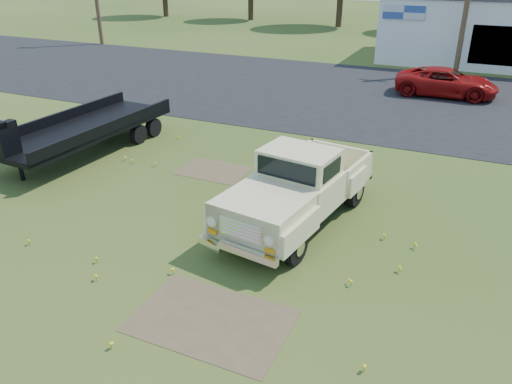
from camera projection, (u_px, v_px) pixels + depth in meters
ground at (217, 233)px, 12.65m from camera, size 140.00×140.00×0.00m
asphalt_lot at (359, 95)px, 24.98m from camera, size 90.00×14.00×0.02m
dirt_patch_a at (211, 321)px, 9.63m from camera, size 3.00×2.00×0.01m
dirt_patch_b at (214, 171)px, 16.27m from camera, size 2.20×1.60×0.01m
commercial_building at (500, 28)px, 31.70m from camera, size 14.20×8.20×4.15m
vintage_pickup_truck at (298, 187)px, 12.73m from camera, size 3.00×5.89×2.04m
flatbed_trailer at (84, 125)px, 17.39m from camera, size 2.85×7.46×2.00m
red_pickup at (446, 83)px, 24.49m from camera, size 4.86×2.32×1.34m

